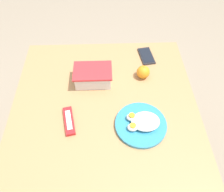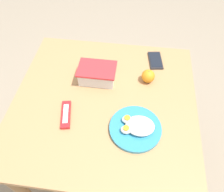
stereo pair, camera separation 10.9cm
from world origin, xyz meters
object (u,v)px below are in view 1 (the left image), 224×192
object	(u,v)px
food_container	(93,77)
orange_fruit	(143,72)
candy_bar	(69,121)
rice_plate	(142,123)
cell_phone	(146,56)

from	to	relation	value
food_container	orange_fruit	size ratio (longest dim) A/B	2.81
food_container	orange_fruit	bearing A→B (deg)	5.63
orange_fruit	candy_bar	distance (m)	0.47
food_container	rice_plate	bearing A→B (deg)	-51.15
cell_phone	food_container	bearing A→B (deg)	-149.19
food_container	orange_fruit	xyz separation A→B (m)	(0.27, 0.03, -0.00)
food_container	candy_bar	size ratio (longest dim) A/B	1.27
rice_plate	candy_bar	world-z (taller)	rice_plate
rice_plate	candy_bar	xyz separation A→B (m)	(-0.34, 0.03, -0.01)
orange_fruit	candy_bar	bearing A→B (deg)	-143.90
candy_bar	cell_phone	xyz separation A→B (m)	(0.42, 0.44, -0.00)
orange_fruit	candy_bar	xyz separation A→B (m)	(-0.38, -0.28, -0.03)
orange_fruit	cell_phone	xyz separation A→B (m)	(0.04, 0.16, -0.03)
rice_plate	cell_phone	distance (m)	0.48
orange_fruit	rice_plate	distance (m)	0.31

